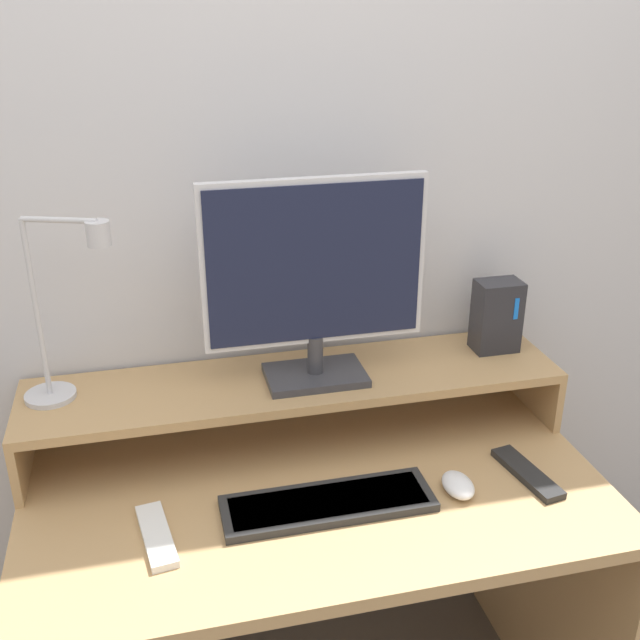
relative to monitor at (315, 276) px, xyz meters
The scene contains 10 objects.
wall_back 0.21m from the monitor, 102.83° to the left, with size 6.00×0.05×2.50m.
desk 0.66m from the monitor, 102.88° to the right, with size 1.25×0.69×0.77m.
monitor_shelf 0.28m from the monitor, 159.83° to the left, with size 1.25×0.28×0.16m.
monitor is the anchor object (origin of this frame).
desk_lamp 0.54m from the monitor, behind, with size 0.23×0.13×0.41m.
router_dock 0.50m from the monitor, ahead, with size 0.11×0.08×0.18m.
keyboard 0.48m from the monitor, 97.69° to the right, with size 0.44×0.14×0.02m.
mouse 0.54m from the monitor, 49.08° to the right, with size 0.06×0.10×0.04m.
remote_control 0.63m from the monitor, 143.57° to the right, with size 0.08×0.20×0.02m.
remote_secondary 0.64m from the monitor, 32.60° to the right, with size 0.08×0.21×0.02m.
Camera 1 is at (-0.31, -0.96, 1.75)m, focal length 42.00 mm.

